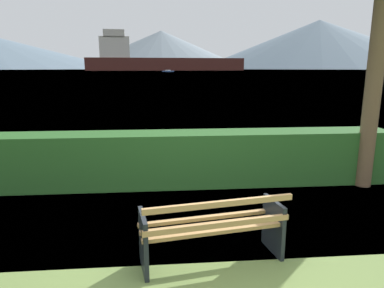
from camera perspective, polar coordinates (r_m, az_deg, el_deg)
The scene contains 7 objects.
ground_plane at distance 4.39m, azimuth 3.14°, elevation -18.48°, with size 1400.00×1400.00×0.00m, color olive.
water_surface at distance 313.65m, azimuth -4.97°, elevation 12.12°, with size 620.00×620.00×0.00m, color #7A99A8.
park_bench at distance 4.13m, azimuth 3.47°, elevation -13.83°, with size 1.76×0.85×0.87m.
hedge_row at distance 6.74m, azimuth -0.10°, elevation -2.40°, with size 7.88×0.75×1.04m, color #285B23.
cargo_ship_large at distance 265.88m, azimuth -6.32°, elevation 13.72°, with size 117.98×28.95×28.37m.
sailboat_mid at distance 184.28m, azimuth -4.00°, elevation 11.96°, with size 6.12×7.88×1.04m.
distant_hills at distance 571.22m, azimuth -4.56°, elevation 15.61°, with size 950.99×437.20×77.37m.
Camera 1 is at (-0.55, -3.72, 2.26)m, focal length 32.16 mm.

